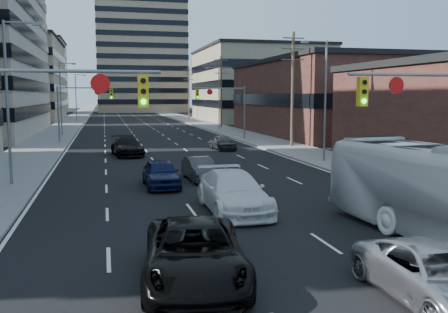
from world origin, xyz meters
name	(u,v)px	position (x,y,z in m)	size (l,w,h in m)	color
road_surface	(124,114)	(0.00, 130.00, 0.01)	(18.00, 300.00, 0.02)	black
sidewalk_left	(81,114)	(-11.50, 130.00, 0.07)	(5.00, 300.00, 0.15)	slate
sidewalk_right	(166,113)	(11.50, 130.00, 0.07)	(5.00, 300.00, 0.15)	slate
office_left_far	(9,81)	(-24.00, 100.00, 8.00)	(20.00, 30.00, 16.00)	gray
storefront_right_mid	(339,99)	(24.00, 50.00, 4.50)	(20.00, 30.00, 9.00)	#472119
office_right_far	(258,86)	(25.00, 88.00, 7.00)	(22.00, 28.00, 14.00)	gray
apartment_tower	(139,17)	(6.00, 150.00, 29.00)	(26.00, 26.00, 58.00)	gray
bg_block_left	(19,77)	(-28.00, 140.00, 10.00)	(24.00, 24.00, 20.00)	#ADA089
bg_block_right	(237,92)	(32.00, 130.00, 6.00)	(22.00, 22.00, 12.00)	gray
signal_near_left	(40,117)	(-7.45, 8.00, 4.33)	(6.59, 0.33, 6.00)	slate
signal_near_right	(439,113)	(7.45, 8.00, 4.33)	(6.59, 0.33, 6.00)	slate
signal_far_left	(81,102)	(-7.68, 45.00, 4.30)	(6.09, 0.33, 6.00)	slate
signal_far_right	(225,102)	(7.68, 45.00, 4.30)	(6.09, 0.33, 6.00)	slate
utility_pole_block	(293,87)	(12.20, 36.00, 5.78)	(2.20, 0.28, 11.00)	#4C3D2D
utility_pole_midblock	(221,90)	(12.20, 66.00, 5.78)	(2.20, 0.28, 11.00)	#4C3D2D
utility_pole_distant	(189,92)	(12.20, 96.00, 5.78)	(2.20, 0.28, 11.00)	#4C3D2D
streetlight_left_near	(10,95)	(-10.34, 20.00, 5.05)	(2.03, 0.22, 9.00)	slate
streetlight_left_mid	(62,95)	(-10.34, 55.00, 5.05)	(2.03, 0.22, 9.00)	slate
streetlight_left_far	(77,95)	(-10.34, 90.00, 5.05)	(2.03, 0.22, 9.00)	slate
streetlight_right_near	(323,95)	(10.34, 25.00, 5.05)	(2.03, 0.22, 9.00)	slate
streetlight_right_far	(218,95)	(10.34, 60.00, 5.05)	(2.03, 0.22, 9.00)	slate
black_pickup	(195,253)	(-3.15, 3.56, 0.80)	(2.66, 5.78, 1.61)	black
white_van	(233,192)	(-0.06, 11.31, 0.86)	(2.42, 5.95, 1.73)	white
silver_suv	(435,275)	(2.28, 0.88, 0.69)	(2.29, 4.96, 1.38)	#A6A6AA
sedan_blue	(161,173)	(-2.47, 17.87, 0.77)	(1.81, 4.50, 1.53)	#0E1339
sedan_grey_center	(200,169)	(0.03, 19.51, 0.68)	(1.45, 4.15, 1.37)	#343436
sedan_black_far	(127,146)	(-3.62, 32.88, 0.79)	(2.21, 5.44, 1.58)	black
sedan_grey_right	(223,142)	(5.20, 35.48, 0.69)	(1.62, 4.03, 1.37)	#2D2D2F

